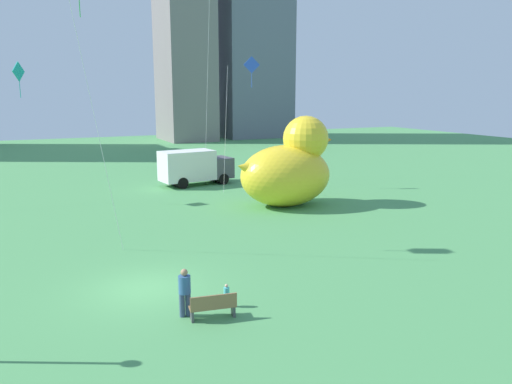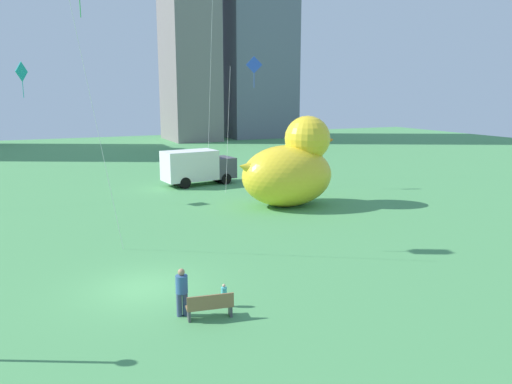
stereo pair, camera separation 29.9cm
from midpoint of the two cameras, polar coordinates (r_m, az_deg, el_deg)
name	(u,v)px [view 1 (the left image)]	position (r m, az deg, el deg)	size (l,w,h in m)	color
ground_plane	(146,289)	(20.47, -12.80, -10.60)	(140.00, 140.00, 0.00)	#4E9655
park_bench	(213,306)	(17.39, -5.37, -12.71)	(1.63, 0.67, 0.90)	olive
person_adult	(185,290)	(17.55, -8.56, -10.93)	(0.41, 0.41, 1.69)	#38476B
person_child	(227,294)	(18.28, -3.83, -11.47)	(0.21, 0.21, 0.85)	silver
giant_inflatable_duck	(289,168)	(33.65, 3.49, 2.73)	(7.21, 4.63, 5.98)	yellow
box_truck	(195,167)	(41.64, -7.16, 2.77)	(6.16, 3.03, 2.85)	white
city_skyline	(27,23)	(80.56, -24.53, 17.03)	(74.91, 14.41, 40.63)	#9E938C
kite_teal	(17,77)	(37.24, -25.66, 11.65)	(2.76, 3.95, 9.47)	silver
kite_blue	(250,70)	(39.48, -0.95, 13.61)	(3.39, 3.65, 10.19)	silver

